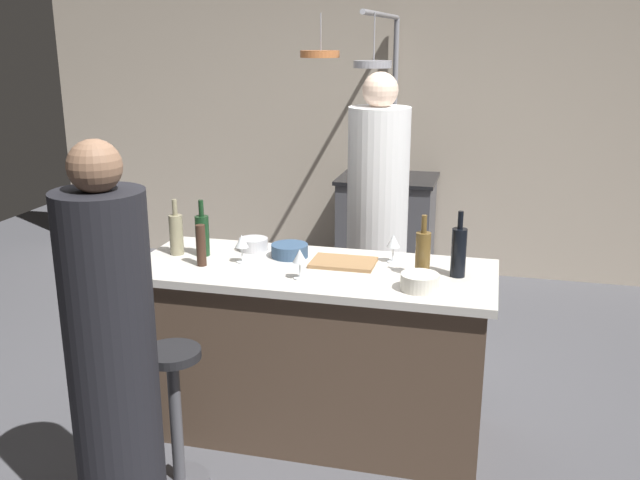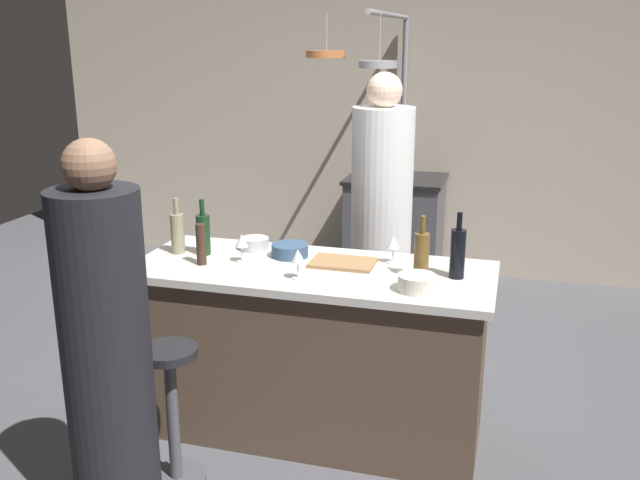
{
  "view_description": "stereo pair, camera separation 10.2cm",
  "coord_description": "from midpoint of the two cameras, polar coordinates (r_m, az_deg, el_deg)",
  "views": [
    {
      "loc": [
        0.84,
        -3.18,
        2.01
      ],
      "look_at": [
        0.0,
        0.15,
        1.0
      ],
      "focal_mm": 39.16,
      "sensor_mm": 36.0,
      "label": 1
    },
    {
      "loc": [
        0.94,
        -3.15,
        2.01
      ],
      "look_at": [
        0.0,
        0.15,
        1.0
      ],
      "focal_mm": 39.16,
      "sensor_mm": 36.0,
      "label": 2
    }
  ],
  "objects": [
    {
      "name": "wine_bottle_dark",
      "position": [
        3.36,
        10.42,
        -0.92
      ],
      "size": [
        0.07,
        0.07,
        0.32
      ],
      "color": "black",
      "rests_on": "kitchen_island"
    },
    {
      "name": "guest_left",
      "position": [
        2.91,
        -17.55,
        -9.71
      ],
      "size": [
        0.35,
        0.35,
        1.66
      ],
      "color": "black",
      "rests_on": "ground_plane"
    },
    {
      "name": "mixing_bowl_blue",
      "position": [
        3.64,
        -3.3,
        -0.87
      ],
      "size": [
        0.19,
        0.19,
        0.07
      ],
      "primitive_type": "cylinder",
      "color": "#334C6B",
      "rests_on": "kitchen_island"
    },
    {
      "name": "mixing_bowl_ceramic",
      "position": [
        3.18,
        7.25,
        -3.42
      ],
      "size": [
        0.18,
        0.18,
        0.08
      ],
      "primitive_type": "cylinder",
      "color": "silver",
      "rests_on": "kitchen_island"
    },
    {
      "name": "cutting_board",
      "position": [
        3.52,
        1.09,
        -1.86
      ],
      "size": [
        0.32,
        0.22,
        0.02
      ],
      "primitive_type": "cube",
      "color": "#997047",
      "rests_on": "kitchen_island"
    },
    {
      "name": "stove_range",
      "position": [
        5.9,
        4.97,
        0.94
      ],
      "size": [
        0.8,
        0.64,
        0.89
      ],
      "color": "#47474C",
      "rests_on": "ground_plane"
    },
    {
      "name": "pepper_mill",
      "position": [
        3.53,
        -10.51,
        -0.44
      ],
      "size": [
        0.05,
        0.05,
        0.21
      ],
      "primitive_type": "cylinder",
      "color": "#382319",
      "rests_on": "kitchen_island"
    },
    {
      "name": "bar_stool_left",
      "position": [
        3.32,
        -12.62,
        -13.52
      ],
      "size": [
        0.28,
        0.28,
        0.68
      ],
      "color": "#4C4C51",
      "rests_on": "ground_plane"
    },
    {
      "name": "ground_plane",
      "position": [
        3.85,
        -1.35,
        -15.05
      ],
      "size": [
        9.0,
        9.0,
        0.0
      ],
      "primitive_type": "plane",
      "color": "#4C4C51"
    },
    {
      "name": "mixing_bowl_steel",
      "position": [
        3.76,
        -6.22,
        -0.35
      ],
      "size": [
        0.15,
        0.15,
        0.07
      ],
      "primitive_type": "cylinder",
      "color": "#B7B7BC",
      "rests_on": "kitchen_island"
    },
    {
      "name": "wine_bottle_amber",
      "position": [
        3.33,
        7.54,
        -1.1
      ],
      "size": [
        0.07,
        0.07,
        0.3
      ],
      "color": "brown",
      "rests_on": "kitchen_island"
    },
    {
      "name": "wine_glass_near_left_guest",
      "position": [
        3.55,
        -7.23,
        -0.21
      ],
      "size": [
        0.07,
        0.07,
        0.15
      ],
      "color": "silver",
      "rests_on": "kitchen_island"
    },
    {
      "name": "wine_glass_near_right_guest",
      "position": [
        3.28,
        -2.55,
        -1.45
      ],
      "size": [
        0.07,
        0.07,
        0.15
      ],
      "color": "silver",
      "rests_on": "kitchen_island"
    },
    {
      "name": "chef",
      "position": [
        4.42,
        4.03,
        0.93
      ],
      "size": [
        0.38,
        0.38,
        1.8
      ],
      "color": "white",
      "rests_on": "ground_plane"
    },
    {
      "name": "overhead_pot_rack",
      "position": [
        5.19,
        3.6,
        12.18
      ],
      "size": [
        0.6,
        1.52,
        2.17
      ],
      "color": "gray",
      "rests_on": "ground_plane"
    },
    {
      "name": "back_wall",
      "position": [
        6.12,
        5.79,
        9.63
      ],
      "size": [
        6.4,
        0.16,
        2.6
      ],
      "primitive_type": "cube",
      "color": "#BCAD99",
      "rests_on": "ground_plane"
    },
    {
      "name": "wine_bottle_white",
      "position": [
        3.74,
        -12.43,
        0.52
      ],
      "size": [
        0.07,
        0.07,
        0.3
      ],
      "color": "gray",
      "rests_on": "kitchen_island"
    },
    {
      "name": "wine_bottle_red",
      "position": [
        3.69,
        -10.37,
        0.45
      ],
      "size": [
        0.07,
        0.07,
        0.3
      ],
      "color": "#143319",
      "rests_on": "kitchen_island"
    },
    {
      "name": "kitchen_island",
      "position": [
        3.64,
        -1.39,
        -8.95
      ],
      "size": [
        1.8,
        0.72,
        0.9
      ],
      "color": "brown",
      "rests_on": "ground_plane"
    },
    {
      "name": "wine_glass_by_chef",
      "position": [
        3.53,
        5.2,
        -0.2
      ],
      "size": [
        0.07,
        0.07,
        0.15
      ],
      "color": "silver",
      "rests_on": "kitchen_island"
    }
  ]
}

